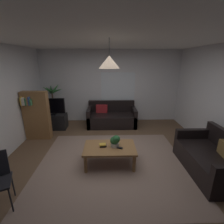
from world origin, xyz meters
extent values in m
cube|color=brown|center=(0.00, 0.00, -0.01)|extent=(4.99, 5.14, 0.02)
cube|color=gray|center=(0.00, -0.20, 0.00)|extent=(3.25, 2.82, 0.01)
cube|color=silver|center=(0.00, 2.60, 1.29)|extent=(5.11, 0.06, 2.58)
cube|color=white|center=(0.00, 0.00, 2.59)|extent=(4.99, 5.14, 0.02)
cube|color=white|center=(0.28, 2.57, 1.24)|extent=(1.22, 0.01, 1.14)
cube|color=black|center=(0.04, 2.03, 0.21)|extent=(1.67, 0.87, 0.42)
cube|color=black|center=(0.04, 2.41, 0.62)|extent=(1.67, 0.12, 0.40)
cube|color=black|center=(-0.74, 2.03, 0.32)|extent=(0.12, 0.87, 0.64)
cube|color=black|center=(0.81, 2.03, 0.32)|extent=(0.12, 0.87, 0.64)
cube|color=maroon|center=(-0.32, 2.23, 0.56)|extent=(0.41, 0.15, 0.28)
cube|color=black|center=(1.96, -0.51, 0.21)|extent=(0.87, 1.50, 0.42)
cube|color=black|center=(1.96, 0.18, 0.32)|extent=(0.87, 0.12, 0.64)
cube|color=olive|center=(-0.06, -0.20, 0.40)|extent=(1.11, 0.68, 0.04)
cylinder|color=olive|center=(-0.56, -0.48, 0.19)|extent=(0.07, 0.07, 0.38)
cylinder|color=olive|center=(0.43, -0.48, 0.19)|extent=(0.07, 0.07, 0.38)
cylinder|color=olive|center=(-0.56, 0.08, 0.19)|extent=(0.07, 0.07, 0.38)
cylinder|color=olive|center=(0.43, 0.08, 0.19)|extent=(0.07, 0.07, 0.38)
cube|color=black|center=(-0.21, -0.19, 0.43)|extent=(0.15, 0.12, 0.02)
cube|color=black|center=(-0.20, -0.19, 0.45)|extent=(0.15, 0.10, 0.02)
cube|color=gold|center=(-0.21, -0.19, 0.47)|extent=(0.15, 0.12, 0.03)
cube|color=black|center=(0.10, -0.17, 0.43)|extent=(0.07, 0.17, 0.02)
cube|color=black|center=(0.13, -0.26, 0.43)|extent=(0.17, 0.12, 0.02)
cylinder|color=beige|center=(0.05, -0.19, 0.46)|extent=(0.18, 0.18, 0.08)
sphere|color=#235B2D|center=(0.03, -0.19, 0.56)|extent=(0.17, 0.17, 0.17)
sphere|color=#235B2D|center=(0.07, -0.21, 0.61)|extent=(0.16, 0.16, 0.16)
cube|color=black|center=(-1.95, 1.82, 0.25)|extent=(0.90, 0.44, 0.50)
cube|color=black|center=(-1.95, 1.80, 0.80)|extent=(0.89, 0.05, 0.50)
cube|color=black|center=(-1.95, 1.77, 0.80)|extent=(0.85, 0.00, 0.46)
cube|color=black|center=(-1.95, 1.80, 0.52)|extent=(0.24, 0.16, 0.04)
cylinder|color=#B77051|center=(-2.02, 2.25, 0.15)|extent=(0.32, 0.32, 0.30)
cylinder|color=brown|center=(-2.02, 2.25, 0.73)|extent=(0.05, 0.05, 0.87)
cone|color=#2D6B33|center=(-1.83, 2.25, 1.22)|extent=(0.41, 0.12, 0.20)
cone|color=#2D6B33|center=(-1.93, 2.44, 1.29)|extent=(0.25, 0.44, 0.36)
cone|color=#2D6B33|center=(-2.11, 2.44, 1.27)|extent=(0.24, 0.44, 0.33)
cone|color=#2D6B33|center=(-2.18, 2.26, 1.26)|extent=(0.37, 0.12, 0.27)
cone|color=#2D6B33|center=(-2.08, 2.12, 1.28)|extent=(0.21, 0.33, 0.33)
cone|color=#2D6B33|center=(-1.95, 2.10, 1.25)|extent=(0.21, 0.38, 0.30)
cube|color=olive|center=(-2.13, 1.11, 0.70)|extent=(0.70, 0.22, 1.40)
cube|color=gold|center=(-2.41, 0.99, 1.16)|extent=(0.03, 0.16, 0.22)
cube|color=beige|center=(-2.37, 0.99, 1.16)|extent=(0.04, 0.16, 0.21)
cube|color=beige|center=(-2.33, 0.99, 1.15)|extent=(0.03, 0.16, 0.19)
cube|color=#387247|center=(-2.29, 0.99, 1.15)|extent=(0.04, 0.16, 0.19)
cube|color=#99663F|center=(-2.24, 0.99, 1.16)|extent=(0.04, 0.16, 0.21)
cube|color=#2D4C8C|center=(-2.20, 0.99, 1.16)|extent=(0.03, 0.16, 0.23)
cube|color=#387247|center=(-2.16, 0.99, 1.13)|extent=(0.04, 0.16, 0.16)
cylinder|color=black|center=(-1.54, -1.35, 0.23)|extent=(0.02, 0.02, 0.45)
cylinder|color=black|center=(-1.69, -1.04, 0.23)|extent=(0.02, 0.02, 0.45)
cylinder|color=black|center=(-0.06, -0.20, 2.43)|extent=(0.01, 0.01, 0.30)
cone|color=tan|center=(-0.06, -0.20, 2.17)|extent=(0.39, 0.39, 0.23)
camera|label=1|loc=(-0.10, -3.24, 2.18)|focal=25.54mm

